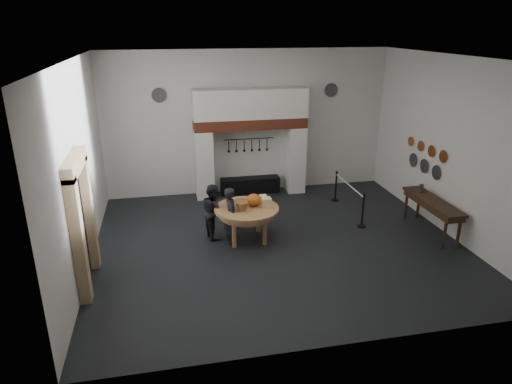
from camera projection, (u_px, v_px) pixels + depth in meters
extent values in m
cube|color=black|center=(278.00, 243.00, 11.53)|extent=(9.00, 8.00, 0.02)
cube|color=silver|center=(282.00, 58.00, 9.95)|extent=(9.00, 8.00, 0.02)
cube|color=silver|center=(248.00, 123.00, 14.41)|extent=(9.00, 0.02, 4.50)
cube|color=silver|center=(344.00, 227.00, 7.07)|extent=(9.00, 0.02, 4.50)
cube|color=silver|center=(79.00, 169.00, 9.89)|extent=(0.02, 8.00, 4.50)
cube|color=silver|center=(451.00, 147.00, 11.59)|extent=(0.02, 8.00, 4.50)
cube|color=silver|center=(204.00, 164.00, 14.22)|extent=(0.55, 0.70, 2.15)
cube|color=silver|center=(295.00, 159.00, 14.78)|extent=(0.55, 0.70, 2.15)
cube|color=#9E442B|center=(250.00, 123.00, 14.07)|extent=(3.50, 0.72, 0.32)
cube|color=silver|center=(250.00, 103.00, 13.86)|extent=(3.50, 0.70, 0.90)
cube|color=black|center=(250.00, 185.00, 14.85)|extent=(1.90, 0.45, 0.50)
cylinder|color=black|center=(249.00, 139.00, 14.51)|extent=(1.60, 0.02, 0.02)
cube|color=black|center=(79.00, 230.00, 9.33)|extent=(0.04, 1.10, 2.50)
cube|color=tan|center=(78.00, 242.00, 8.68)|extent=(0.22, 0.30, 2.60)
cube|color=tan|center=(88.00, 214.00, 9.97)|extent=(0.22, 0.30, 2.60)
cube|color=tan|center=(75.00, 164.00, 8.85)|extent=(0.22, 1.70, 0.30)
cube|color=gold|center=(90.00, 185.00, 10.86)|extent=(0.05, 0.34, 0.44)
cylinder|color=tan|center=(247.00, 209.00, 11.43)|extent=(1.84, 1.84, 0.07)
ellipsoid|color=orange|center=(254.00, 200.00, 11.50)|extent=(0.36, 0.36, 0.31)
cube|color=#FFDF98|center=(266.00, 202.00, 11.43)|extent=(0.22, 0.22, 0.24)
cube|color=#F6E993|center=(263.00, 199.00, 11.71)|extent=(0.18, 0.18, 0.20)
cone|color=#A1753B|center=(242.00, 206.00, 11.22)|extent=(0.36, 0.36, 0.22)
ellipsoid|color=brown|center=(240.00, 200.00, 11.70)|extent=(0.31, 0.18, 0.13)
imported|color=black|center=(231.00, 215.00, 11.32)|extent=(0.38, 0.55, 1.46)
imported|color=black|center=(213.00, 211.00, 11.62)|extent=(0.68, 0.79, 1.43)
cube|color=#342013|center=(433.00, 201.00, 11.85)|extent=(0.55, 2.20, 0.06)
cylinder|color=#4E4E53|center=(421.00, 188.00, 12.35)|extent=(0.12, 0.12, 0.22)
cylinder|color=#C6662D|center=(443.00, 157.00, 11.87)|extent=(0.03, 0.34, 0.34)
cylinder|color=#C6662D|center=(432.00, 151.00, 12.38)|extent=(0.03, 0.32, 0.32)
cylinder|color=#C6662D|center=(421.00, 146.00, 12.88)|extent=(0.03, 0.30, 0.30)
cylinder|color=#C6662D|center=(411.00, 141.00, 13.39)|extent=(0.03, 0.28, 0.28)
cylinder|color=#4C4C51|center=(436.00, 172.00, 12.23)|extent=(0.03, 0.40, 0.40)
cylinder|color=#4C4C51|center=(424.00, 166.00, 12.78)|extent=(0.03, 0.40, 0.40)
cylinder|color=#4C4C51|center=(413.00, 160.00, 13.33)|extent=(0.03, 0.40, 0.40)
cylinder|color=#4C4C51|center=(159.00, 95.00, 13.53)|extent=(0.44, 0.03, 0.44)
cylinder|color=#4C4C51|center=(331.00, 90.00, 14.55)|extent=(0.44, 0.03, 0.44)
cylinder|color=black|center=(363.00, 211.00, 12.29)|extent=(0.05, 0.05, 0.90)
cylinder|color=black|center=(336.00, 187.00, 14.12)|extent=(0.05, 0.05, 0.90)
cylinder|color=silver|center=(349.00, 185.00, 13.07)|extent=(0.04, 2.00, 0.04)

